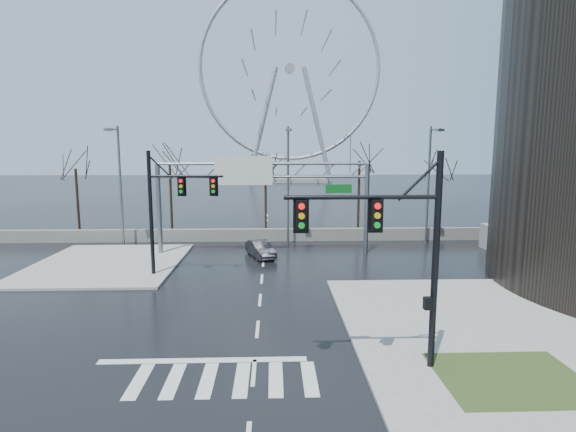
{
  "coord_description": "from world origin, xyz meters",
  "views": [
    {
      "loc": [
        0.73,
        -19.37,
        8.01
      ],
      "look_at": [
        1.65,
        7.99,
        4.0
      ],
      "focal_mm": 28.0,
      "sensor_mm": 36.0,
      "label": 1
    }
  ],
  "objects_px": {
    "signal_mast_far": "(168,201)",
    "sign_gantry": "(259,188)",
    "signal_mast_near": "(399,240)",
    "car": "(260,249)",
    "ferris_wheel": "(290,76)"
  },
  "relations": [
    {
      "from": "signal_mast_near",
      "to": "car",
      "type": "height_order",
      "value": "signal_mast_near"
    },
    {
      "from": "signal_mast_near",
      "to": "car",
      "type": "xyz_separation_m",
      "value": [
        -5.38,
        17.91,
        -4.25
      ]
    },
    {
      "from": "signal_mast_near",
      "to": "sign_gantry",
      "type": "distance_m",
      "value": 19.79
    },
    {
      "from": "signal_mast_far",
      "to": "ferris_wheel",
      "type": "distance_m",
      "value": 89.3
    },
    {
      "from": "signal_mast_far",
      "to": "sign_gantry",
      "type": "distance_m",
      "value": 8.14
    },
    {
      "from": "signal_mast_near",
      "to": "ferris_wheel",
      "type": "xyz_separation_m",
      "value": [
        -0.14,
        99.04,
        21.26
      ]
    },
    {
      "from": "signal_mast_near",
      "to": "sign_gantry",
      "type": "bearing_deg",
      "value": 106.19
    },
    {
      "from": "signal_mast_near",
      "to": "signal_mast_far",
      "type": "height_order",
      "value": "same"
    },
    {
      "from": "car",
      "to": "signal_mast_far",
      "type": "bearing_deg",
      "value": -159.51
    },
    {
      "from": "ferris_wheel",
      "to": "car",
      "type": "xyz_separation_m",
      "value": [
        -5.24,
        -81.12,
        -25.51
      ]
    },
    {
      "from": "signal_mast_far",
      "to": "ferris_wheel",
      "type": "height_order",
      "value": "ferris_wheel"
    },
    {
      "from": "ferris_wheel",
      "to": "sign_gantry",
      "type": "bearing_deg",
      "value": -93.84
    },
    {
      "from": "signal_mast_far",
      "to": "ferris_wheel",
      "type": "bearing_deg",
      "value": 82.8
    },
    {
      "from": "ferris_wheel",
      "to": "car",
      "type": "distance_m",
      "value": 85.2
    },
    {
      "from": "sign_gantry",
      "to": "ferris_wheel",
      "type": "height_order",
      "value": "ferris_wheel"
    }
  ]
}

